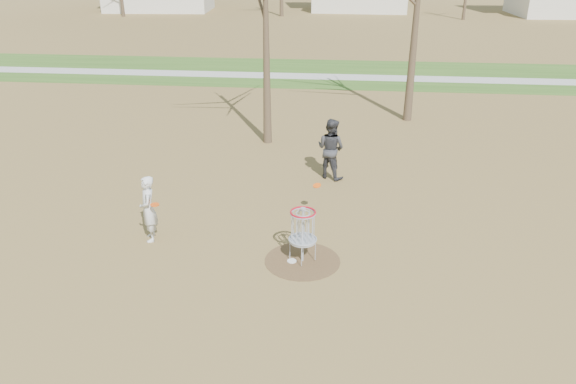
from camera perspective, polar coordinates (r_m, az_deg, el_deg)
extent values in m
plane|color=brown|center=(13.39, 1.47, -7.00)|extent=(160.00, 160.00, 0.00)
cube|color=#2D5119|center=(33.18, 4.44, 11.95)|extent=(160.00, 8.00, 0.01)
cube|color=#9E9E99|center=(32.20, 4.39, 11.60)|extent=(160.00, 1.50, 0.01)
cylinder|color=#47331E|center=(13.39, 1.48, -6.99)|extent=(1.80, 1.80, 0.01)
imported|color=silver|center=(14.34, -14.01, -1.68)|extent=(0.60, 0.72, 1.71)
imported|color=#313136|center=(17.74, 4.36, 4.42)|extent=(1.18, 1.11, 1.94)
cylinder|color=silver|center=(13.34, 0.39, -7.02)|extent=(0.22, 0.22, 0.02)
cylinder|color=#F7540D|center=(15.13, 2.96, 0.67)|extent=(0.23, 0.22, 0.10)
cylinder|color=#DE490B|center=(13.99, -13.38, -1.26)|extent=(0.22, 0.22, 0.02)
cylinder|color=#9EA3AD|center=(13.06, 1.51, -4.46)|extent=(0.05, 0.05, 1.35)
cylinder|color=#9EA3AD|center=(13.12, 1.50, -4.94)|extent=(0.64, 0.64, 0.04)
torus|color=#9EA3AD|center=(12.79, 1.53, -2.20)|extent=(0.60, 0.60, 0.04)
torus|color=#B30B1C|center=(12.78, 1.54, -2.06)|extent=(0.60, 0.60, 0.04)
cone|color=#382B1E|center=(20.39, -2.23, 15.11)|extent=(0.32, 0.32, 7.50)
cone|color=#382B1E|center=(23.74, 12.89, 17.04)|extent=(0.36, 0.36, 8.50)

